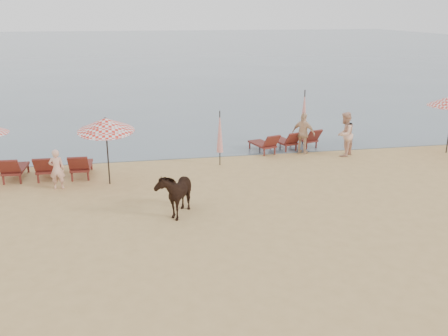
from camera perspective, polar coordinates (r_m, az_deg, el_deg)
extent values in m
plane|color=tan|center=(12.67, 4.30, -11.55)|extent=(120.00, 120.00, 0.00)
cube|color=#51606B|center=(90.92, -9.10, 13.53)|extent=(160.00, 140.00, 0.06)
cube|color=#622917|center=(20.59, -22.72, -0.07)|extent=(0.77, 1.58, 0.09)
cube|color=#622917|center=(19.73, -23.35, 0.06)|extent=(0.74, 0.53, 0.68)
cube|color=#622917|center=(20.33, -19.37, 0.09)|extent=(0.77, 1.58, 0.09)
cube|color=#622917|center=(19.46, -19.87, 0.24)|extent=(0.74, 0.53, 0.68)
cube|color=#622917|center=(20.14, -15.96, 0.26)|extent=(0.77, 1.58, 0.09)
cube|color=#622917|center=(19.26, -16.30, 0.41)|extent=(0.74, 0.53, 0.68)
cube|color=#622917|center=(22.67, 4.37, 2.75)|extent=(1.06, 1.58, 0.08)
cube|color=#622917|center=(21.96, 5.45, 3.01)|extent=(0.78, 0.65, 0.64)
cube|color=#622917|center=(23.27, 6.78, 3.07)|extent=(1.06, 1.58, 0.08)
cube|color=#622917|center=(22.58, 7.90, 3.33)|extent=(0.78, 0.65, 0.64)
cube|color=#622917|center=(23.91, 9.06, 3.36)|extent=(1.06, 1.58, 0.08)
cube|color=#622917|center=(23.24, 10.21, 3.63)|extent=(0.78, 0.65, 0.64)
cylinder|color=black|center=(18.68, -13.15, 1.58)|extent=(0.05, 0.05, 2.30)
cone|color=red|center=(18.41, -13.38, 4.87)|extent=(2.04, 2.08, 0.69)
sphere|color=black|center=(18.37, -13.43, 5.52)|extent=(0.09, 0.09, 0.09)
cylinder|color=black|center=(20.47, -0.48, 3.42)|extent=(0.05, 0.05, 2.29)
cone|color=red|center=(20.40, -0.48, 4.17)|extent=(0.28, 0.28, 1.72)
cylinder|color=black|center=(23.91, 9.09, 5.69)|extent=(0.06, 0.06, 2.63)
cone|color=red|center=(23.85, 9.13, 6.44)|extent=(0.32, 0.32, 1.97)
imported|color=black|center=(15.71, -5.57, -2.70)|extent=(1.43, 1.90, 1.46)
imported|color=#DEA48B|center=(18.78, -18.56, -0.13)|extent=(0.55, 0.37, 1.47)
imported|color=#E0A88C|center=(22.47, 13.64, 3.77)|extent=(1.20, 1.19, 1.95)
imported|color=#DAB088|center=(22.49, 9.07, 3.92)|extent=(1.10, 1.06, 1.84)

